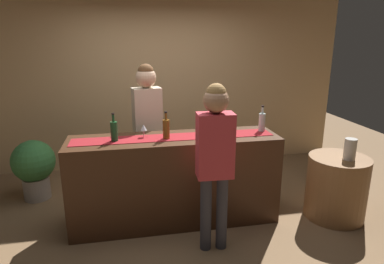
{
  "coord_description": "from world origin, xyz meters",
  "views": [
    {
      "loc": [
        -0.48,
        -3.49,
        2.06
      ],
      "look_at": [
        0.2,
        0.0,
        1.05
      ],
      "focal_mm": 31.58,
      "sensor_mm": 36.0,
      "label": 1
    }
  ],
  "objects_px": {
    "wine_glass_mid_counter": "(215,128)",
    "bartender": "(147,118)",
    "wine_bottle_amber": "(166,129)",
    "vase_on_side_table": "(350,149)",
    "wine_bottle_clear": "(262,122)",
    "wine_glass_near_customer": "(144,128)",
    "wine_bottle_green": "(114,131)",
    "customer_sipping": "(215,152)",
    "potted_plant_tall": "(34,166)",
    "round_side_table": "(336,187)"
  },
  "relations": [
    {
      "from": "wine_glass_mid_counter",
      "to": "bartender",
      "type": "relative_size",
      "value": 0.08
    },
    {
      "from": "wine_bottle_amber",
      "to": "vase_on_side_table",
      "type": "relative_size",
      "value": 1.26
    },
    {
      "from": "wine_bottle_clear",
      "to": "wine_glass_near_customer",
      "type": "xyz_separation_m",
      "value": [
        -1.35,
        0.01,
        -0.01
      ]
    },
    {
      "from": "wine_glass_mid_counter",
      "to": "vase_on_side_table",
      "type": "bearing_deg",
      "value": -10.08
    },
    {
      "from": "wine_bottle_green",
      "to": "customer_sipping",
      "type": "bearing_deg",
      "value": -32.31
    },
    {
      "from": "wine_bottle_green",
      "to": "vase_on_side_table",
      "type": "xyz_separation_m",
      "value": [
        2.54,
        -0.33,
        -0.26
      ]
    },
    {
      "from": "bartender",
      "to": "potted_plant_tall",
      "type": "relative_size",
      "value": 2.22
    },
    {
      "from": "bartender",
      "to": "vase_on_side_table",
      "type": "relative_size",
      "value": 7.3
    },
    {
      "from": "vase_on_side_table",
      "to": "wine_bottle_clear",
      "type": "bearing_deg",
      "value": 155.62
    },
    {
      "from": "wine_bottle_green",
      "to": "customer_sipping",
      "type": "distance_m",
      "value": 1.1
    },
    {
      "from": "bartender",
      "to": "round_side_table",
      "type": "distance_m",
      "value": 2.39
    },
    {
      "from": "customer_sipping",
      "to": "potted_plant_tall",
      "type": "xyz_separation_m",
      "value": [
        -2.01,
        1.5,
        -0.57
      ]
    },
    {
      "from": "bartender",
      "to": "vase_on_side_table",
      "type": "bearing_deg",
      "value": 146.0
    },
    {
      "from": "round_side_table",
      "to": "wine_bottle_clear",
      "type": "bearing_deg",
      "value": 158.71
    },
    {
      "from": "bartender",
      "to": "potted_plant_tall",
      "type": "xyz_separation_m",
      "value": [
        -1.46,
        0.31,
        -0.64
      ]
    },
    {
      "from": "bartender",
      "to": "customer_sipping",
      "type": "height_order",
      "value": "bartender"
    },
    {
      "from": "wine_bottle_clear",
      "to": "bartender",
      "type": "distance_m",
      "value": 1.38
    },
    {
      "from": "wine_bottle_green",
      "to": "wine_glass_near_customer",
      "type": "xyz_separation_m",
      "value": [
        0.31,
        0.09,
        -0.01
      ]
    },
    {
      "from": "round_side_table",
      "to": "vase_on_side_table",
      "type": "height_order",
      "value": "vase_on_side_table"
    },
    {
      "from": "wine_glass_near_customer",
      "to": "wine_glass_mid_counter",
      "type": "xyz_separation_m",
      "value": [
        0.76,
        -0.15,
        0.0
      ]
    },
    {
      "from": "wine_glass_near_customer",
      "to": "customer_sipping",
      "type": "xyz_separation_m",
      "value": [
        0.62,
        -0.68,
        -0.08
      ]
    },
    {
      "from": "customer_sipping",
      "to": "round_side_table",
      "type": "height_order",
      "value": "customer_sipping"
    },
    {
      "from": "bartender",
      "to": "potted_plant_tall",
      "type": "distance_m",
      "value": 1.62
    },
    {
      "from": "wine_bottle_amber",
      "to": "customer_sipping",
      "type": "height_order",
      "value": "customer_sipping"
    },
    {
      "from": "bartender",
      "to": "vase_on_side_table",
      "type": "height_order",
      "value": "bartender"
    },
    {
      "from": "vase_on_side_table",
      "to": "potted_plant_tall",
      "type": "xyz_separation_m",
      "value": [
        -3.62,
        1.24,
        -0.4
      ]
    },
    {
      "from": "potted_plant_tall",
      "to": "customer_sipping",
      "type": "bearing_deg",
      "value": -36.83
    },
    {
      "from": "wine_bottle_green",
      "to": "bartender",
      "type": "height_order",
      "value": "bartender"
    },
    {
      "from": "bartender",
      "to": "vase_on_side_table",
      "type": "xyz_separation_m",
      "value": [
        2.16,
        -0.93,
        -0.23
      ]
    },
    {
      "from": "wine_bottle_green",
      "to": "wine_glass_mid_counter",
      "type": "height_order",
      "value": "wine_bottle_green"
    },
    {
      "from": "potted_plant_tall",
      "to": "bartender",
      "type": "bearing_deg",
      "value": -12.08
    },
    {
      "from": "wine_bottle_clear",
      "to": "wine_glass_near_customer",
      "type": "height_order",
      "value": "wine_bottle_clear"
    },
    {
      "from": "wine_bottle_amber",
      "to": "wine_glass_near_customer",
      "type": "relative_size",
      "value": 2.1
    },
    {
      "from": "vase_on_side_table",
      "to": "wine_glass_mid_counter",
      "type": "bearing_deg",
      "value": 169.92
    },
    {
      "from": "wine_glass_near_customer",
      "to": "bartender",
      "type": "height_order",
      "value": "bartender"
    },
    {
      "from": "wine_bottle_green",
      "to": "bartender",
      "type": "bearing_deg",
      "value": 57.51
    },
    {
      "from": "wine_bottle_green",
      "to": "wine_bottle_clear",
      "type": "relative_size",
      "value": 1.0
    },
    {
      "from": "bartender",
      "to": "round_side_table",
      "type": "relative_size",
      "value": 2.37
    },
    {
      "from": "wine_bottle_amber",
      "to": "potted_plant_tall",
      "type": "bearing_deg",
      "value": 150.04
    },
    {
      "from": "wine_glass_mid_counter",
      "to": "wine_bottle_clear",
      "type": "bearing_deg",
      "value": 13.16
    },
    {
      "from": "wine_bottle_green",
      "to": "customer_sipping",
      "type": "xyz_separation_m",
      "value": [
        0.93,
        -0.59,
        -0.09
      ]
    },
    {
      "from": "wine_bottle_amber",
      "to": "vase_on_side_table",
      "type": "bearing_deg",
      "value": -8.81
    },
    {
      "from": "round_side_table",
      "to": "potted_plant_tall",
      "type": "distance_m",
      "value": 3.75
    },
    {
      "from": "customer_sipping",
      "to": "potted_plant_tall",
      "type": "relative_size",
      "value": 2.11
    },
    {
      "from": "wine_bottle_amber",
      "to": "wine_glass_near_customer",
      "type": "height_order",
      "value": "wine_bottle_amber"
    },
    {
      "from": "wine_bottle_clear",
      "to": "wine_glass_near_customer",
      "type": "distance_m",
      "value": 1.35
    },
    {
      "from": "wine_bottle_green",
      "to": "potted_plant_tall",
      "type": "height_order",
      "value": "wine_bottle_green"
    },
    {
      "from": "customer_sipping",
      "to": "vase_on_side_table",
      "type": "bearing_deg",
      "value": 11.73
    },
    {
      "from": "customer_sipping",
      "to": "wine_glass_mid_counter",
      "type": "bearing_deg",
      "value": 77.9
    },
    {
      "from": "wine_bottle_clear",
      "to": "vase_on_side_table",
      "type": "relative_size",
      "value": 1.26
    }
  ]
}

